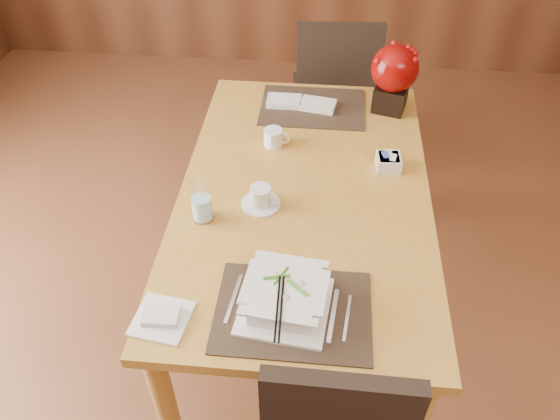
# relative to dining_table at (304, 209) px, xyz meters

# --- Properties ---
(dining_table) EXTENTS (0.90, 1.50, 0.75)m
(dining_table) POSITION_rel_dining_table_xyz_m (0.00, 0.00, 0.00)
(dining_table) COLOR #BA8733
(dining_table) RESTS_ON ground
(placemat_near) EXTENTS (0.45, 0.33, 0.01)m
(placemat_near) POSITION_rel_dining_table_xyz_m (0.00, -0.55, 0.10)
(placemat_near) COLOR black
(placemat_near) RESTS_ON dining_table
(placemat_far) EXTENTS (0.45, 0.33, 0.01)m
(placemat_far) POSITION_rel_dining_table_xyz_m (0.00, 0.55, 0.10)
(placemat_far) COLOR black
(placemat_far) RESTS_ON dining_table
(soup_setting) EXTENTS (0.28, 0.28, 0.10)m
(soup_setting) POSITION_rel_dining_table_xyz_m (-0.02, -0.54, 0.15)
(soup_setting) COLOR silver
(soup_setting) RESTS_ON dining_table
(coffee_cup) EXTENTS (0.14, 0.14, 0.08)m
(coffee_cup) POSITION_rel_dining_table_xyz_m (-0.15, -0.10, 0.13)
(coffee_cup) COLOR silver
(coffee_cup) RESTS_ON dining_table
(water_glass) EXTENTS (0.09, 0.09, 0.17)m
(water_glass) POSITION_rel_dining_table_xyz_m (-0.34, -0.19, 0.18)
(water_glass) COLOR white
(water_glass) RESTS_ON dining_table
(creamer_jug) EXTENTS (0.11, 0.11, 0.07)m
(creamer_jug) POSITION_rel_dining_table_xyz_m (-0.14, 0.26, 0.13)
(creamer_jug) COLOR silver
(creamer_jug) RESTS_ON dining_table
(sugar_caddy) EXTENTS (0.09, 0.09, 0.05)m
(sugar_caddy) POSITION_rel_dining_table_xyz_m (0.30, 0.15, 0.12)
(sugar_caddy) COLOR silver
(sugar_caddy) RESTS_ON dining_table
(berry_decor) EXTENTS (0.20, 0.20, 0.29)m
(berry_decor) POSITION_rel_dining_table_xyz_m (0.33, 0.57, 0.26)
(berry_decor) COLOR black
(berry_decor) RESTS_ON dining_table
(napkins_far) EXTENTS (0.31, 0.14, 0.03)m
(napkins_far) POSITION_rel_dining_table_xyz_m (-0.04, 0.55, 0.12)
(napkins_far) COLOR silver
(napkins_far) RESTS_ON dining_table
(bread_plate) EXTENTS (0.17, 0.17, 0.01)m
(bread_plate) POSITION_rel_dining_table_xyz_m (-0.37, -0.61, 0.10)
(bread_plate) COLOR silver
(bread_plate) RESTS_ON dining_table
(far_chair) EXTENTS (0.47, 0.48, 0.94)m
(far_chair) POSITION_rel_dining_table_xyz_m (0.10, 1.10, -0.12)
(far_chair) COLOR black
(far_chair) RESTS_ON ground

